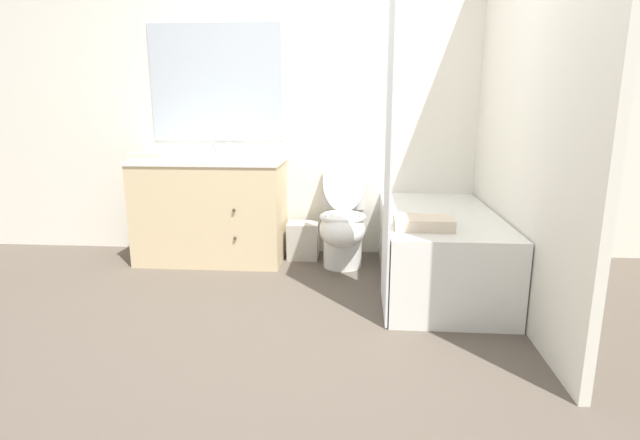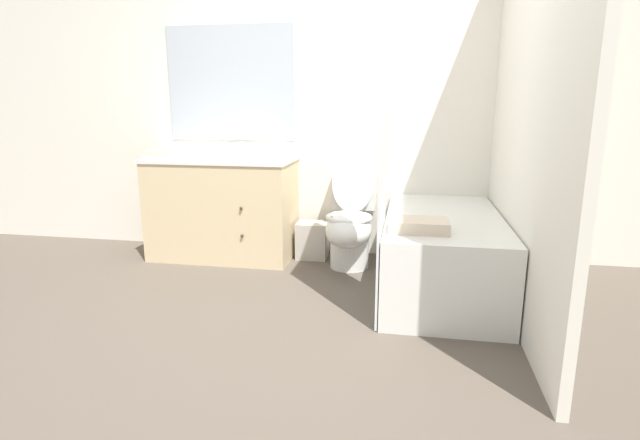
{
  "view_description": "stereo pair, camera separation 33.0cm",
  "coord_description": "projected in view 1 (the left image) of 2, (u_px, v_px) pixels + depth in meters",
  "views": [
    {
      "loc": [
        0.41,
        -2.45,
        1.25
      ],
      "look_at": [
        0.16,
        0.76,
        0.5
      ],
      "focal_mm": 28.0,
      "sensor_mm": 36.0,
      "label": 1
    },
    {
      "loc": [
        0.73,
        -2.41,
        1.25
      ],
      "look_at": [
        0.16,
        0.76,
        0.5
      ],
      "focal_mm": 28.0,
      "sensor_mm": 36.0,
      "label": 2
    }
  ],
  "objects": [
    {
      "name": "toilet",
      "position": [
        343.0,
        222.0,
        3.88
      ],
      "size": [
        0.35,
        0.69,
        0.89
      ],
      "color": "white",
      "rests_on": "ground_plane"
    },
    {
      "name": "soap_dispenser",
      "position": [
        273.0,
        151.0,
        3.9
      ],
      "size": [
        0.06,
        0.06,
        0.15
      ],
      "color": "silver",
      "rests_on": "vanity_cabinet"
    },
    {
      "name": "shower_curtain",
      "position": [
        389.0,
        145.0,
        2.88
      ],
      "size": [
        0.01,
        0.57,
        2.03
      ],
      "color": "white",
      "rests_on": "ground_plane"
    },
    {
      "name": "wastebasket",
      "position": [
        303.0,
        240.0,
        4.1
      ],
      "size": [
        0.25,
        0.21,
        0.3
      ],
      "color": "#B7B2A8",
      "rests_on": "ground_plane"
    },
    {
      "name": "wall_back",
      "position": [
        309.0,
        103.0,
        4.07
      ],
      "size": [
        8.0,
        0.06,
        2.5
      ],
      "color": "white",
      "rests_on": "ground_plane"
    },
    {
      "name": "bath_towel_folded",
      "position": [
        423.0,
        223.0,
        2.96
      ],
      "size": [
        0.34,
        0.23,
        0.07
      ],
      "color": "beige",
      "rests_on": "bathtub"
    },
    {
      "name": "hand_towel_folded",
      "position": [
        148.0,
        156.0,
        3.8
      ],
      "size": [
        0.24,
        0.17,
        0.06
      ],
      "color": "beige",
      "rests_on": "vanity_cabinet"
    },
    {
      "name": "ground_plane",
      "position": [
        280.0,
        340.0,
        2.7
      ],
      "size": [
        14.0,
        14.0,
        0.0
      ],
      "primitive_type": "plane",
      "color": "brown"
    },
    {
      "name": "sink_faucet",
      "position": [
        215.0,
        152.0,
        4.09
      ],
      "size": [
        0.14,
        0.12,
        0.12
      ],
      "color": "silver",
      "rests_on": "vanity_cabinet"
    },
    {
      "name": "tissue_box",
      "position": [
        230.0,
        151.0,
        4.03
      ],
      "size": [
        0.13,
        0.11,
        0.12
      ],
      "color": "silver",
      "rests_on": "vanity_cabinet"
    },
    {
      "name": "bathtub",
      "position": [
        438.0,
        249.0,
        3.47
      ],
      "size": [
        0.75,
        1.51,
        0.52
      ],
      "color": "white",
      "rests_on": "ground_plane"
    },
    {
      "name": "wall_right",
      "position": [
        515.0,
        103.0,
        3.12
      ],
      "size": [
        0.05,
        2.68,
        2.5
      ],
      "color": "white",
      "rests_on": "ground_plane"
    },
    {
      "name": "vanity_cabinet",
      "position": [
        212.0,
        209.0,
        4.01
      ],
      "size": [
        1.17,
        0.61,
        0.83
      ],
      "color": "beige",
      "rests_on": "ground_plane"
    }
  ]
}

